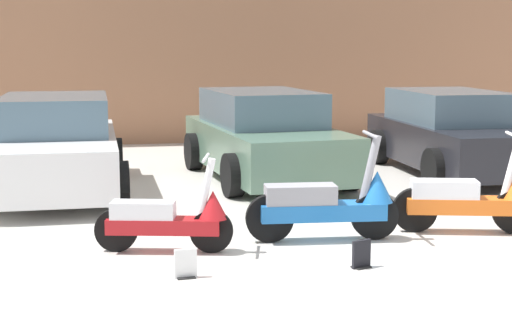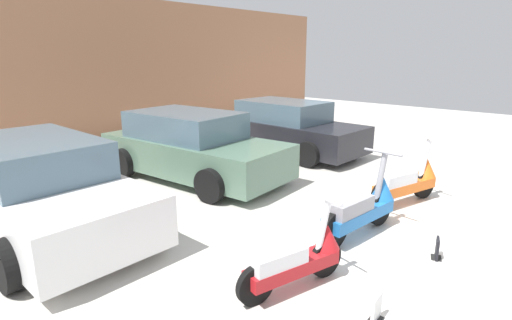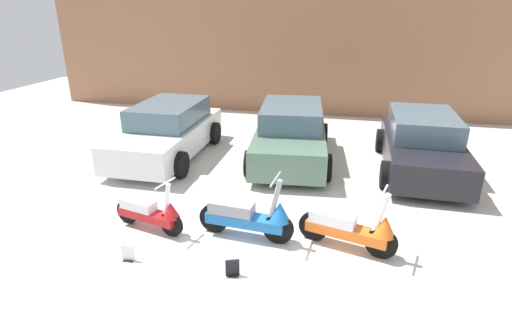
{
  "view_description": "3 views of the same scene",
  "coord_description": "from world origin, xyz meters",
  "px_view_note": "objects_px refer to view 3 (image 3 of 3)",
  "views": [
    {
      "loc": [
        -2.71,
        -7.03,
        2.05
      ],
      "look_at": [
        -0.87,
        2.16,
        0.64
      ],
      "focal_mm": 55.0,
      "sensor_mm": 36.0,
      "label": 1
    },
    {
      "loc": [
        -5.18,
        -1.73,
        2.44
      ],
      "look_at": [
        -0.33,
        2.69,
        0.69
      ],
      "focal_mm": 28.0,
      "sensor_mm": 36.0,
      "label": 2
    },
    {
      "loc": [
        0.97,
        -4.87,
        3.57
      ],
      "look_at": [
        -0.67,
        2.37,
        0.7
      ],
      "focal_mm": 28.0,
      "sensor_mm": 36.0,
      "label": 3
    }
  ],
  "objects_px": {
    "scooter_front_left": "(151,212)",
    "placard_near_right_scooter": "(232,269)",
    "scooter_front_center": "(351,227)",
    "car_rear_center": "(291,134)",
    "placard_near_left_scooter": "(128,254)",
    "scooter_front_right": "(249,216)",
    "car_rear_left": "(168,131)",
    "car_rear_right": "(422,144)"
  },
  "relations": [
    {
      "from": "car_rear_left",
      "to": "car_rear_center",
      "type": "height_order",
      "value": "car_rear_center"
    },
    {
      "from": "car_rear_right",
      "to": "placard_near_right_scooter",
      "type": "xyz_separation_m",
      "value": [
        -3.15,
        -4.78,
        -0.5
      ]
    },
    {
      "from": "car_rear_center",
      "to": "placard_near_left_scooter",
      "type": "relative_size",
      "value": 15.56
    },
    {
      "from": "scooter_front_right",
      "to": "scooter_front_left",
      "type": "bearing_deg",
      "value": -170.48
    },
    {
      "from": "car_rear_left",
      "to": "scooter_front_right",
      "type": "bearing_deg",
      "value": 40.9
    },
    {
      "from": "placard_near_right_scooter",
      "to": "scooter_front_right",
      "type": "bearing_deg",
      "value": 90.11
    },
    {
      "from": "placard_near_left_scooter",
      "to": "scooter_front_right",
      "type": "bearing_deg",
      "value": 32.28
    },
    {
      "from": "scooter_front_left",
      "to": "scooter_front_center",
      "type": "bearing_deg",
      "value": 16.26
    },
    {
      "from": "scooter_front_center",
      "to": "car_rear_left",
      "type": "height_order",
      "value": "car_rear_left"
    },
    {
      "from": "car_rear_right",
      "to": "car_rear_left",
      "type": "bearing_deg",
      "value": -85.37
    },
    {
      "from": "car_rear_left",
      "to": "placard_near_right_scooter",
      "type": "xyz_separation_m",
      "value": [
        2.93,
        -4.38,
        -0.52
      ]
    },
    {
      "from": "scooter_front_left",
      "to": "scooter_front_center",
      "type": "xyz_separation_m",
      "value": [
        3.28,
        0.15,
        0.05
      ]
    },
    {
      "from": "scooter_front_left",
      "to": "car_rear_left",
      "type": "height_order",
      "value": "car_rear_left"
    },
    {
      "from": "scooter_front_left",
      "to": "car_rear_left",
      "type": "relative_size",
      "value": 0.35
    },
    {
      "from": "placard_near_right_scooter",
      "to": "car_rear_right",
      "type": "bearing_deg",
      "value": 56.65
    },
    {
      "from": "scooter_front_right",
      "to": "placard_near_left_scooter",
      "type": "height_order",
      "value": "scooter_front_right"
    },
    {
      "from": "scooter_front_center",
      "to": "car_rear_right",
      "type": "relative_size",
      "value": 0.4
    },
    {
      "from": "placard_near_left_scooter",
      "to": "car_rear_center",
      "type": "bearing_deg",
      "value": 70.32
    },
    {
      "from": "placard_near_right_scooter",
      "to": "car_rear_left",
      "type": "bearing_deg",
      "value": 123.77
    },
    {
      "from": "placard_near_left_scooter",
      "to": "placard_near_right_scooter",
      "type": "xyz_separation_m",
      "value": [
        1.62,
        -0.01,
        0.0
      ]
    },
    {
      "from": "scooter_front_right",
      "to": "car_rear_right",
      "type": "distance_m",
      "value": 4.91
    },
    {
      "from": "scooter_front_left",
      "to": "scooter_front_center",
      "type": "distance_m",
      "value": 3.29
    },
    {
      "from": "scooter_front_center",
      "to": "placard_near_left_scooter",
      "type": "xyz_separation_m",
      "value": [
        -3.23,
        -1.04,
        -0.27
      ]
    },
    {
      "from": "scooter_front_center",
      "to": "placard_near_right_scooter",
      "type": "height_order",
      "value": "scooter_front_center"
    },
    {
      "from": "car_rear_left",
      "to": "car_rear_center",
      "type": "bearing_deg",
      "value": 98.62
    },
    {
      "from": "scooter_front_left",
      "to": "placard_near_right_scooter",
      "type": "bearing_deg",
      "value": -14.53
    },
    {
      "from": "scooter_front_right",
      "to": "car_rear_left",
      "type": "bearing_deg",
      "value": 136.13
    },
    {
      "from": "scooter_front_left",
      "to": "car_rear_center",
      "type": "distance_m",
      "value": 4.36
    },
    {
      "from": "scooter_front_center",
      "to": "car_rear_center",
      "type": "height_order",
      "value": "car_rear_center"
    },
    {
      "from": "car_rear_right",
      "to": "placard_near_left_scooter",
      "type": "distance_m",
      "value": 6.77
    },
    {
      "from": "scooter_front_left",
      "to": "scooter_front_right",
      "type": "height_order",
      "value": "scooter_front_right"
    },
    {
      "from": "scooter_front_left",
      "to": "car_rear_left",
      "type": "xyz_separation_m",
      "value": [
        -1.26,
        3.49,
        0.29
      ]
    },
    {
      "from": "scooter_front_left",
      "to": "placard_near_right_scooter",
      "type": "relative_size",
      "value": 5.2
    },
    {
      "from": "scooter_front_left",
      "to": "scooter_front_right",
      "type": "bearing_deg",
      "value": 18.09
    },
    {
      "from": "scooter_front_right",
      "to": "car_rear_left",
      "type": "height_order",
      "value": "car_rear_left"
    },
    {
      "from": "car_rear_left",
      "to": "placard_near_right_scooter",
      "type": "distance_m",
      "value": 5.3
    },
    {
      "from": "scooter_front_center",
      "to": "car_rear_center",
      "type": "xyz_separation_m",
      "value": [
        -1.49,
        3.81,
        0.25
      ]
    },
    {
      "from": "scooter_front_left",
      "to": "placard_near_right_scooter",
      "type": "height_order",
      "value": "scooter_front_left"
    },
    {
      "from": "scooter_front_right",
      "to": "scooter_front_center",
      "type": "relative_size",
      "value": 1.06
    },
    {
      "from": "scooter_front_left",
      "to": "scooter_front_right",
      "type": "relative_size",
      "value": 0.84
    },
    {
      "from": "scooter_front_left",
      "to": "placard_near_left_scooter",
      "type": "height_order",
      "value": "scooter_front_left"
    },
    {
      "from": "scooter_front_right",
      "to": "car_rear_center",
      "type": "relative_size",
      "value": 0.4
    }
  ]
}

